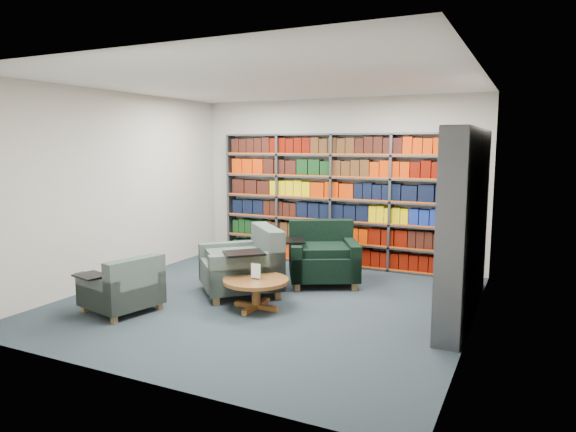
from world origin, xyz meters
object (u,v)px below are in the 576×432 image
at_px(chair_teal_front, 125,290).
at_px(coffee_table, 256,285).
at_px(chair_green_right, 322,258).
at_px(chair_teal_left, 247,267).

distance_m(chair_teal_front, coffee_table, 1.60).
distance_m(chair_green_right, chair_teal_front, 2.88).
relative_size(chair_teal_left, coffee_table, 1.73).
bearing_deg(chair_green_right, chair_teal_front, -124.38).
xyz_separation_m(chair_teal_left, chair_green_right, (0.70, 1.01, -0.01)).
bearing_deg(coffee_table, chair_teal_left, 128.70).
xyz_separation_m(chair_teal_left, coffee_table, (0.46, -0.57, -0.06)).
bearing_deg(chair_teal_left, chair_green_right, 55.30).
relative_size(chair_teal_left, chair_teal_front, 1.42).
height_order(chair_teal_left, chair_teal_front, chair_teal_left).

